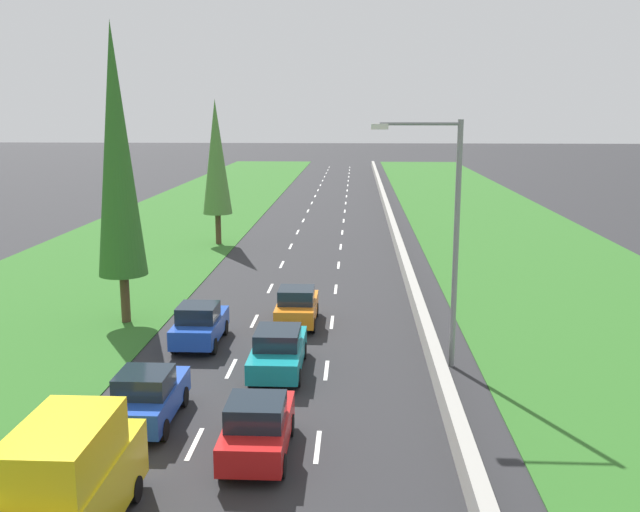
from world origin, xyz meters
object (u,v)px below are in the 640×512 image
object	(u,v)px
teal_sedan_centre_lane	(278,350)
red_hatchback_centre_lane	(258,427)
blue_hatchback_left_lane	(148,397)
blue_hatchback_left_lane_third	(200,324)
poplar_tree_third	(216,158)
orange_hatchback_centre_lane	(297,306)
yellow_van_left_lane	(70,482)
street_light_mast	(447,227)
poplar_tree_second	(117,152)

from	to	relation	value
teal_sedan_centre_lane	red_hatchback_centre_lane	bearing A→B (deg)	-88.85
red_hatchback_centre_lane	blue_hatchback_left_lane	distance (m)	4.07
blue_hatchback_left_lane_third	poplar_tree_third	distance (m)	22.81
teal_sedan_centre_lane	orange_hatchback_centre_lane	bearing A→B (deg)	88.03
red_hatchback_centre_lane	blue_hatchback_left_lane_third	xyz separation A→B (m)	(-3.63, 9.29, 0.00)
yellow_van_left_lane	blue_hatchback_left_lane_third	xyz separation A→B (m)	(-0.10, 13.35, -0.56)
street_light_mast	blue_hatchback_left_lane	bearing A→B (deg)	-150.40
orange_hatchback_centre_lane	red_hatchback_centre_lane	bearing A→B (deg)	-90.34
red_hatchback_centre_lane	poplar_tree_third	distance (m)	32.43
blue_hatchback_left_lane_third	orange_hatchback_centre_lane	distance (m)	4.70
teal_sedan_centre_lane	blue_hatchback_left_lane	bearing A→B (deg)	-127.80
street_light_mast	yellow_van_left_lane	bearing A→B (deg)	-129.62
yellow_van_left_lane	poplar_tree_third	size ratio (longest dim) A/B	0.48
red_hatchback_centre_lane	orange_hatchback_centre_lane	size ratio (longest dim) A/B	1.00
teal_sedan_centre_lane	blue_hatchback_left_lane_third	xyz separation A→B (m)	(-3.50, 2.91, 0.02)
poplar_tree_third	red_hatchback_centre_lane	bearing A→B (deg)	-77.19
red_hatchback_centre_lane	orange_hatchback_centre_lane	distance (m)	12.18
orange_hatchback_centre_lane	poplar_tree_third	world-z (taller)	poplar_tree_third
blue_hatchback_left_lane_third	street_light_mast	xyz separation A→B (m)	(9.50, -2.00, 4.40)
blue_hatchback_left_lane_third	poplar_tree_third	xyz separation A→B (m)	(-3.47, 21.92, 5.28)
teal_sedan_centre_lane	orange_hatchback_centre_lane	size ratio (longest dim) A/B	1.15
blue_hatchback_left_lane	poplar_tree_second	world-z (taller)	poplar_tree_second
red_hatchback_centre_lane	street_light_mast	bearing A→B (deg)	51.12
teal_sedan_centre_lane	orange_hatchback_centre_lane	distance (m)	5.81
teal_sedan_centre_lane	poplar_tree_second	world-z (taller)	poplar_tree_second
red_hatchback_centre_lane	poplar_tree_third	xyz separation A→B (m)	(-7.09, 31.21, 5.28)
teal_sedan_centre_lane	street_light_mast	xyz separation A→B (m)	(6.00, 0.91, 4.42)
poplar_tree_second	street_light_mast	size ratio (longest dim) A/B	1.45
blue_hatchback_left_lane_third	yellow_van_left_lane	bearing A→B (deg)	-89.57
teal_sedan_centre_lane	poplar_tree_second	xyz separation A→B (m)	(-7.47, 5.77, 6.75)
yellow_van_left_lane	poplar_tree_third	bearing A→B (deg)	95.78
blue_hatchback_left_lane	street_light_mast	world-z (taller)	street_light_mast
orange_hatchback_centre_lane	poplar_tree_second	bearing A→B (deg)	-179.76
yellow_van_left_lane	blue_hatchback_left_lane	distance (m)	6.00
street_light_mast	teal_sedan_centre_lane	bearing A→B (deg)	-171.41
blue_hatchback_left_lane	orange_hatchback_centre_lane	size ratio (longest dim) A/B	1.00
red_hatchback_centre_lane	orange_hatchback_centre_lane	world-z (taller)	same
poplar_tree_second	street_light_mast	bearing A→B (deg)	-19.86
orange_hatchback_centre_lane	poplar_tree_second	size ratio (longest dim) A/B	0.30
red_hatchback_centre_lane	teal_sedan_centre_lane	xyz separation A→B (m)	(-0.13, 6.38, -0.02)
blue_hatchback_left_lane	poplar_tree_second	distance (m)	12.89
street_light_mast	red_hatchback_centre_lane	bearing A→B (deg)	-128.88
blue_hatchback_left_lane	orange_hatchback_centre_lane	distance (m)	10.91
blue_hatchback_left_lane	street_light_mast	bearing A→B (deg)	29.60
yellow_van_left_lane	blue_hatchback_left_lane_third	world-z (taller)	yellow_van_left_lane
yellow_van_left_lane	teal_sedan_centre_lane	size ratio (longest dim) A/B	1.09
orange_hatchback_centre_lane	poplar_tree_second	distance (m)	10.20
poplar_tree_second	poplar_tree_third	world-z (taller)	poplar_tree_second
yellow_van_left_lane	street_light_mast	distance (m)	15.23
teal_sedan_centre_lane	orange_hatchback_centre_lane	world-z (taller)	orange_hatchback_centre_lane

